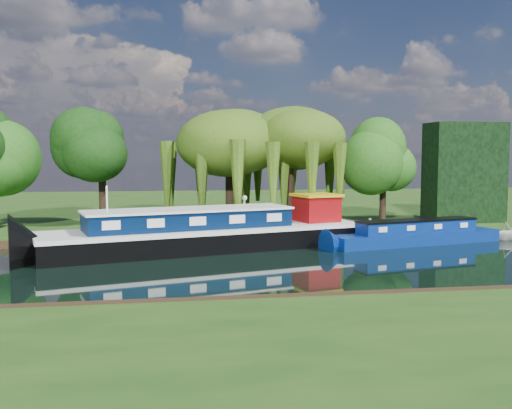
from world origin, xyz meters
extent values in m
plane|color=black|center=(0.00, 0.00, 0.00)|extent=(120.00, 120.00, 0.00)
cube|color=#1B3D10|center=(0.00, 34.00, 0.23)|extent=(120.00, 52.00, 0.45)
cube|color=black|center=(-2.51, 5.73, 0.50)|extent=(20.45, 9.56, 1.33)
cube|color=silver|center=(-2.51, 5.73, 1.28)|extent=(20.58, 9.68, 0.24)
cube|color=#041536|center=(-3.58, 5.44, 1.94)|extent=(12.79, 6.36, 1.05)
cube|color=silver|center=(-3.58, 5.44, 2.53)|extent=(13.07, 6.63, 0.13)
cube|color=maroon|center=(4.99, 7.79, 2.24)|extent=(3.00, 3.00, 1.67)
cube|color=gold|center=(4.99, 7.79, 3.16)|extent=(3.34, 3.34, 0.18)
cylinder|color=silver|center=(-8.29, 4.15, 2.74)|extent=(0.11, 0.11, 2.66)
cube|color=navy|center=(11.26, 5.79, 0.33)|extent=(12.27, 4.71, 0.91)
cube|color=navy|center=(11.26, 5.79, 1.17)|extent=(8.61, 3.40, 0.76)
cube|color=black|center=(11.26, 5.79, 1.60)|extent=(8.73, 3.52, 0.10)
cube|color=silver|center=(8.34, 4.31, 1.20)|extent=(0.60, 0.19, 0.32)
cube|color=silver|center=(10.41, 4.79, 1.20)|extent=(0.60, 0.19, 0.32)
cube|color=silver|center=(12.47, 5.27, 1.20)|extent=(0.60, 0.19, 0.32)
cube|color=silver|center=(14.54, 5.75, 1.20)|extent=(0.60, 0.19, 0.32)
imported|color=maroon|center=(-8.45, 5.61, 0.00)|extent=(2.79, 2.03, 0.57)
imported|color=silver|center=(18.31, 6.64, 0.00)|extent=(2.94, 2.66, 1.36)
cylinder|color=black|center=(-0.10, 14.31, 2.96)|extent=(0.65, 0.65, 5.03)
ellipsoid|color=#334D10|center=(-0.10, 14.31, 6.60)|extent=(7.02, 7.02, 4.54)
cylinder|color=black|center=(4.28, 12.96, 2.92)|extent=(0.70, 0.70, 4.94)
ellipsoid|color=#334D10|center=(4.28, 12.96, 6.49)|extent=(6.75, 6.75, 4.36)
cylinder|color=black|center=(-9.88, 16.63, 3.61)|extent=(0.55, 0.55, 6.31)
ellipsoid|color=black|center=(-9.88, 16.63, 6.19)|extent=(5.05, 5.05, 5.05)
cylinder|color=black|center=(11.48, 12.42, 3.15)|extent=(0.48, 0.48, 5.40)
ellipsoid|color=#1E4D13|center=(11.48, 12.42, 5.36)|extent=(4.32, 4.32, 4.32)
cube|color=black|center=(19.00, 14.00, 4.45)|extent=(6.00, 3.00, 8.00)
cylinder|color=silver|center=(0.50, 10.50, 1.55)|extent=(0.10, 0.10, 2.20)
sphere|color=white|center=(0.50, 10.50, 2.83)|extent=(0.36, 0.36, 0.36)
cylinder|color=silver|center=(-10.00, 8.40, 0.95)|extent=(0.16, 0.16, 1.00)
cylinder|color=silver|center=(-4.00, 8.40, 0.95)|extent=(0.16, 0.16, 1.00)
cylinder|color=silver|center=(3.00, 8.40, 0.95)|extent=(0.16, 0.16, 1.00)
cylinder|color=silver|center=(9.00, 8.40, 0.95)|extent=(0.16, 0.16, 1.00)
camera|label=1|loc=(-4.91, -29.15, 5.73)|focal=40.00mm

